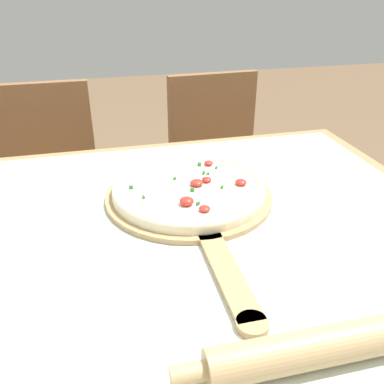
{
  "coord_description": "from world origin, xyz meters",
  "views": [
    {
      "loc": [
        -0.15,
        -0.66,
        1.24
      ],
      "look_at": [
        0.03,
        0.11,
        0.81
      ],
      "focal_mm": 38.0,
      "sensor_mm": 36.0,
      "label": 1
    }
  ],
  "objects_px": {
    "pizza": "(189,188)",
    "pizza_peel": "(192,200)",
    "chair_left": "(50,183)",
    "chair_right": "(218,166)",
    "rolling_pin": "(339,343)"
  },
  "relations": [
    {
      "from": "pizza_peel",
      "to": "rolling_pin",
      "type": "height_order",
      "value": "rolling_pin"
    },
    {
      "from": "pizza_peel",
      "to": "chair_right",
      "type": "height_order",
      "value": "chair_right"
    },
    {
      "from": "pizza",
      "to": "pizza_peel",
      "type": "bearing_deg",
      "value": -90.76
    },
    {
      "from": "pizza",
      "to": "chair_left",
      "type": "xyz_separation_m",
      "value": [
        -0.4,
        0.72,
        -0.3
      ]
    },
    {
      "from": "pizza_peel",
      "to": "pizza",
      "type": "distance_m",
      "value": 0.03
    },
    {
      "from": "pizza",
      "to": "rolling_pin",
      "type": "bearing_deg",
      "value": -79.09
    },
    {
      "from": "pizza_peel",
      "to": "rolling_pin",
      "type": "relative_size",
      "value": 1.36
    },
    {
      "from": "chair_left",
      "to": "chair_right",
      "type": "xyz_separation_m",
      "value": [
        0.69,
        -0.0,
        0.0
      ]
    },
    {
      "from": "chair_right",
      "to": "pizza",
      "type": "bearing_deg",
      "value": -115.21
    },
    {
      "from": "chair_left",
      "to": "chair_right",
      "type": "distance_m",
      "value": 0.69
    },
    {
      "from": "pizza_peel",
      "to": "chair_left",
      "type": "relative_size",
      "value": 0.7
    },
    {
      "from": "chair_right",
      "to": "rolling_pin",
      "type": "bearing_deg",
      "value": -102.56
    },
    {
      "from": "pizza_peel",
      "to": "rolling_pin",
      "type": "bearing_deg",
      "value": -78.46
    },
    {
      "from": "pizza",
      "to": "chair_right",
      "type": "height_order",
      "value": "chair_right"
    },
    {
      "from": "pizza_peel",
      "to": "chair_right",
      "type": "bearing_deg",
      "value": 68.34
    }
  ]
}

